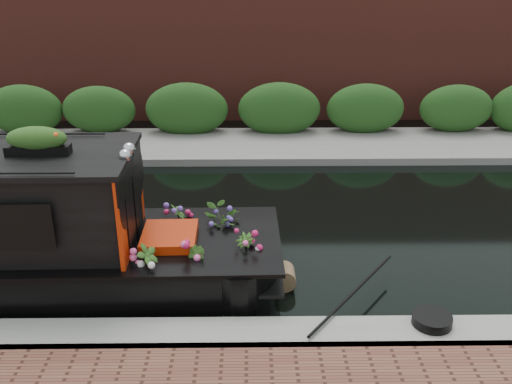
{
  "coord_description": "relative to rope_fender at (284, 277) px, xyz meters",
  "views": [
    {
      "loc": [
        1.43,
        -8.93,
        4.49
      ],
      "look_at": [
        1.54,
        -0.6,
        0.92
      ],
      "focal_mm": 40.0,
      "sensor_mm": 36.0,
      "label": 1
    }
  ],
  "objects": [
    {
      "name": "ground",
      "position": [
        -1.92,
        1.92,
        -0.16
      ],
      "size": [
        80.0,
        80.0,
        0.0
      ],
      "primitive_type": "plane",
      "color": "black",
      "rests_on": "ground"
    },
    {
      "name": "near_bank_coping",
      "position": [
        -1.92,
        -1.38,
        -0.16
      ],
      "size": [
        40.0,
        0.6,
        0.5
      ],
      "primitive_type": "cube",
      "color": "gray",
      "rests_on": "ground"
    },
    {
      "name": "far_bank_path",
      "position": [
        -1.92,
        6.12,
        -0.16
      ],
      "size": [
        40.0,
        2.4,
        0.34
      ],
      "primitive_type": "cube",
      "color": "slate",
      "rests_on": "ground"
    },
    {
      "name": "far_hedge",
      "position": [
        -1.92,
        7.02,
        -0.16
      ],
      "size": [
        40.0,
        1.1,
        2.8
      ],
      "primitive_type": "cube",
      "color": "#1D4416",
      "rests_on": "ground"
    },
    {
      "name": "far_brick_wall",
      "position": [
        -1.92,
        9.12,
        -0.16
      ],
      "size": [
        40.0,
        1.0,
        8.0
      ],
      "primitive_type": "cube",
      "color": "maroon",
      "rests_on": "ground"
    },
    {
      "name": "rope_fender",
      "position": [
        0.0,
        0.0,
        0.0
      ],
      "size": [
        0.32,
        0.35,
        0.32
      ],
      "primitive_type": "cylinder",
      "rotation": [
        1.57,
        0.0,
        0.0
      ],
      "color": "brown",
      "rests_on": "ground"
    },
    {
      "name": "coiled_mooring_rope",
      "position": [
        1.74,
        -1.26,
        0.15
      ],
      "size": [
        0.49,
        0.49,
        0.12
      ],
      "primitive_type": "cylinder",
      "color": "black",
      "rests_on": "near_bank_coping"
    }
  ]
}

